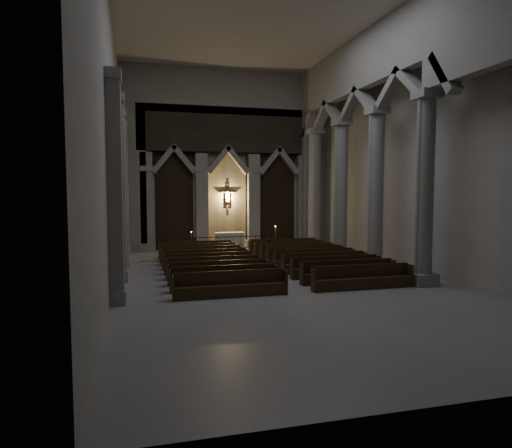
# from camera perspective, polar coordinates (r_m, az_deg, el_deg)

# --- Properties ---
(room) EXTENTS (24.00, 24.10, 12.00)m
(room) POSITION_cam_1_polar(r_m,az_deg,el_deg) (20.25, 2.98, 14.60)
(room) COLOR gray
(room) RESTS_ON ground
(sanctuary_wall) EXTENTS (14.00, 0.77, 12.00)m
(sanctuary_wall) POSITION_cam_1_polar(r_m,az_deg,el_deg) (31.23, -3.56, 9.13)
(sanctuary_wall) COLOR gray
(sanctuary_wall) RESTS_ON ground
(right_arcade) EXTENTS (1.00, 24.00, 12.00)m
(right_arcade) POSITION_cam_1_polar(r_m,az_deg,el_deg) (23.68, 15.11, 13.51)
(right_arcade) COLOR gray
(right_arcade) RESTS_ON ground
(left_pilasters) EXTENTS (0.60, 13.00, 8.03)m
(left_pilasters) POSITION_cam_1_polar(r_m,az_deg,el_deg) (22.50, -16.56, 3.95)
(left_pilasters) COLOR gray
(left_pilasters) RESTS_ON ground
(sanctuary_step) EXTENTS (8.50, 2.60, 0.15)m
(sanctuary_step) POSITION_cam_1_polar(r_m,az_deg,el_deg) (30.45, -3.16, -3.08)
(sanctuary_step) COLOR gray
(sanctuary_step) RESTS_ON ground
(altar) EXTENTS (1.97, 0.79, 1.00)m
(altar) POSITION_cam_1_polar(r_m,az_deg,el_deg) (30.48, -3.32, -1.97)
(altar) COLOR #BCB4A5
(altar) RESTS_ON sanctuary_step
(altar_rail) EXTENTS (5.06, 0.09, 0.99)m
(altar_rail) POSITION_cam_1_polar(r_m,az_deg,el_deg) (29.63, -2.86, -2.14)
(altar_rail) COLOR black
(altar_rail) RESTS_ON ground
(candle_stand_left) EXTENTS (0.24, 0.24, 1.41)m
(candle_stand_left) POSITION_cam_1_polar(r_m,az_deg,el_deg) (28.44, -8.06, -3.01)
(candle_stand_left) COLOR #A77133
(candle_stand_left) RESTS_ON ground
(candle_stand_right) EXTENTS (0.28, 0.28, 1.63)m
(candle_stand_right) POSITION_cam_1_polar(r_m,az_deg,el_deg) (29.69, 2.44, -2.54)
(candle_stand_right) COLOR #A77133
(candle_stand_right) RESTS_ON ground
(pews) EXTENTS (9.71, 10.70, 0.96)m
(pews) POSITION_cam_1_polar(r_m,az_deg,el_deg) (22.66, 0.95, -5.01)
(pews) COLOR black
(pews) RESTS_ON ground
(worshipper) EXTENTS (0.46, 0.33, 1.17)m
(worshipper) POSITION_cam_1_polar(r_m,az_deg,el_deg) (26.58, 1.73, -3.04)
(worshipper) COLOR black
(worshipper) RESTS_ON ground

